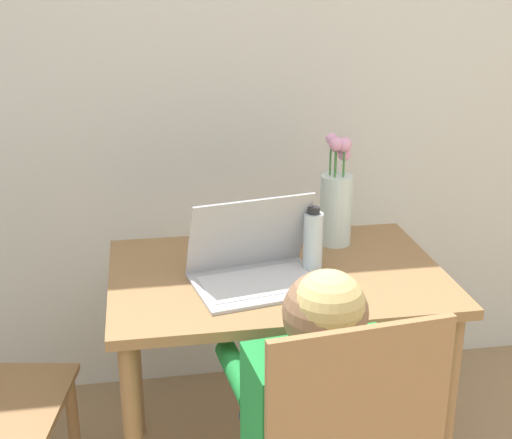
# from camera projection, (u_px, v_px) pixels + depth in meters

# --- Properties ---
(wall_back) EXTENTS (6.40, 0.05, 2.50)m
(wall_back) POSITION_uv_depth(u_px,v_px,m) (256.00, 58.00, 2.51)
(wall_back) COLOR silver
(wall_back) RESTS_ON ground_plane
(dining_table) EXTENTS (0.98, 0.66, 0.72)m
(dining_table) POSITION_uv_depth(u_px,v_px,m) (277.00, 305.00, 2.13)
(dining_table) COLOR olive
(dining_table) RESTS_ON ground_plane
(person_seated) EXTENTS (0.38, 0.46, 0.98)m
(person_seated) POSITION_uv_depth(u_px,v_px,m) (314.00, 402.00, 1.65)
(person_seated) COLOR #1E8438
(person_seated) RESTS_ON ground_plane
(laptop) EXTENTS (0.40, 0.32, 0.25)m
(laptop) POSITION_uv_depth(u_px,v_px,m) (255.00, 263.00, 2.01)
(laptop) COLOR #B2B2B7
(laptop) RESTS_ON dining_table
(flower_vase) EXTENTS (0.10, 0.10, 0.36)m
(flower_vase) POSITION_uv_depth(u_px,v_px,m) (336.00, 201.00, 2.25)
(flower_vase) COLOR silver
(flower_vase) RESTS_ON dining_table
(water_bottle) EXTENTS (0.06, 0.06, 0.20)m
(water_bottle) POSITION_uv_depth(u_px,v_px,m) (313.00, 242.00, 2.06)
(water_bottle) COLOR silver
(water_bottle) RESTS_ON dining_table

